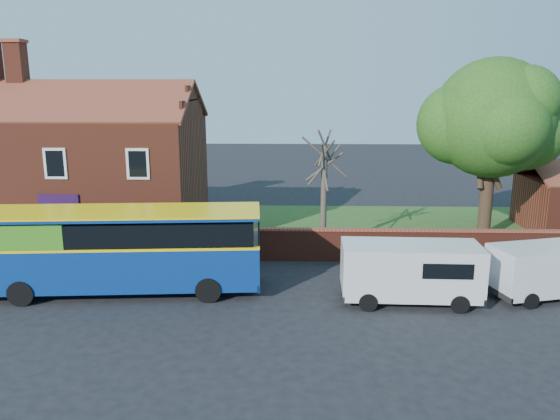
{
  "coord_description": "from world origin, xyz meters",
  "views": [
    {
      "loc": [
        4.56,
        -18.18,
        8.31
      ],
      "look_at": [
        3.88,
        5.0,
        2.95
      ],
      "focal_mm": 35.0,
      "sensor_mm": 36.0,
      "label": 1
    }
  ],
  "objects_px": {
    "van_far": "(552,268)",
    "large_tree": "(493,122)",
    "van_near": "(411,270)",
    "bus": "(112,246)"
  },
  "relations": [
    {
      "from": "van_far",
      "to": "large_tree",
      "type": "height_order",
      "value": "large_tree"
    },
    {
      "from": "van_near",
      "to": "large_tree",
      "type": "bearing_deg",
      "value": 59.01
    },
    {
      "from": "van_near",
      "to": "bus",
      "type": "bearing_deg",
      "value": 177.93
    },
    {
      "from": "van_near",
      "to": "van_far",
      "type": "bearing_deg",
      "value": 8.6
    },
    {
      "from": "van_near",
      "to": "large_tree",
      "type": "distance_m",
      "value": 12.27
    },
    {
      "from": "bus",
      "to": "van_far",
      "type": "distance_m",
      "value": 17.61
    },
    {
      "from": "large_tree",
      "to": "van_near",
      "type": "bearing_deg",
      "value": -122.43
    },
    {
      "from": "large_tree",
      "to": "van_far",
      "type": "bearing_deg",
      "value": -91.86
    },
    {
      "from": "large_tree",
      "to": "bus",
      "type": "bearing_deg",
      "value": -154.03
    },
    {
      "from": "van_near",
      "to": "large_tree",
      "type": "xyz_separation_m",
      "value": [
        5.99,
        9.43,
        5.07
      ]
    }
  ]
}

